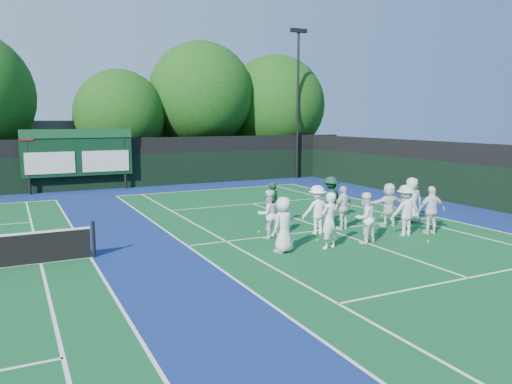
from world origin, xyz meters
name	(u,v)px	position (x,y,z in m)	size (l,w,h in m)	color
ground	(344,235)	(0.00, 0.00, 0.00)	(120.00, 120.00, 0.00)	#17340E
court_apron	(172,248)	(-6.00, 1.00, 0.00)	(34.00, 32.00, 0.01)	navy
near_court	(328,230)	(0.00, 1.00, 0.01)	(11.05, 23.85, 0.01)	#104F24
back_fence	(96,167)	(-6.00, 16.00, 1.36)	(34.00, 0.08, 3.00)	black
divider_fence_right	(495,181)	(9.00, 1.00, 1.36)	(0.08, 32.00, 3.00)	black
scoreboard	(78,153)	(-7.01, 15.59, 2.19)	(6.00, 0.21, 3.55)	black
clubhouse	(133,147)	(-2.00, 24.00, 2.00)	(18.00, 6.00, 4.00)	#5B5A60
light_pole_right	(298,87)	(7.50, 15.70, 6.30)	(1.20, 0.30, 10.12)	black
tree_c	(122,117)	(-3.68, 19.58, 4.21)	(5.93, 5.93, 7.33)	black
tree_d	(203,97)	(2.01, 19.58, 5.63)	(7.32, 7.32, 9.48)	black
tree_e	(277,108)	(7.97, 19.58, 4.96)	(7.43, 7.43, 8.87)	black
tennis_ball_0	(317,240)	(-1.31, -0.29, 0.03)	(0.07, 0.07, 0.07)	yellow
tennis_ball_1	(346,214)	(2.33, 3.04, 0.03)	(0.07, 0.07, 0.07)	yellow
tennis_ball_2	(428,241)	(1.94, -2.07, 0.03)	(0.07, 0.07, 0.07)	yellow
tennis_ball_3	(259,232)	(-2.52, 1.73, 0.03)	(0.07, 0.07, 0.07)	yellow
tennis_ball_4	(325,216)	(1.34, 3.11, 0.03)	(0.07, 0.07, 0.07)	yellow
tennis_ball_5	(382,216)	(3.54, 2.14, 0.03)	(0.07, 0.07, 0.07)	yellow
player_front_0	(284,225)	(-3.04, -1.01, 0.87)	(0.85, 0.56, 1.75)	silver
player_front_1	(329,221)	(-1.51, -1.25, 0.91)	(0.66, 0.43, 1.82)	white
player_front_2	(365,218)	(-0.04, -1.19, 0.85)	(0.83, 0.65, 1.71)	white
player_front_3	(406,210)	(1.93, -0.98, 0.91)	(1.17, 0.67, 1.82)	silver
player_front_4	(432,210)	(2.95, -1.19, 0.87)	(1.02, 0.42, 1.74)	white
player_back_0	(269,214)	(-2.58, 0.85, 0.85)	(0.83, 0.64, 1.70)	white
player_back_1	(317,210)	(-0.72, 0.63, 0.88)	(1.14, 0.65, 1.76)	white
player_back_2	(343,208)	(0.55, 0.81, 0.83)	(0.97, 0.40, 1.65)	silver
player_back_3	(389,205)	(2.48, 0.52, 0.84)	(1.56, 0.50, 1.69)	white
player_back_4	(411,200)	(3.81, 0.71, 0.90)	(0.88, 0.57, 1.80)	silver
coach_left	(272,204)	(-1.58, 2.48, 0.87)	(0.63, 0.42, 1.74)	#0E361B
coach_right	(331,199)	(1.06, 2.35, 0.91)	(1.17, 0.67, 1.81)	#103B22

